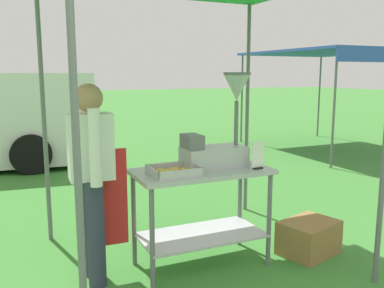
# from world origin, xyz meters

# --- Properties ---
(ground_plane) EXTENTS (70.00, 70.00, 0.00)m
(ground_plane) POSITION_xyz_m (0.00, 6.00, 0.00)
(ground_plane) COLOR #3D7F33
(donut_cart) EXTENTS (1.18, 0.60, 0.87)m
(donut_cart) POSITION_xyz_m (0.17, 1.27, 0.64)
(donut_cart) COLOR #B7B7BC
(donut_cart) RESTS_ON ground
(donut_tray) EXTENTS (0.39, 0.32, 0.07)m
(donut_tray) POSITION_xyz_m (-0.12, 1.18, 0.89)
(donut_tray) COLOR #B7B7BC
(donut_tray) RESTS_ON donut_cart
(donut_fryer) EXTENTS (0.62, 0.28, 0.82)m
(donut_fryer) POSITION_xyz_m (0.36, 1.31, 1.15)
(donut_fryer) COLOR #B7B7BC
(donut_fryer) RESTS_ON donut_cart
(menu_sign) EXTENTS (0.13, 0.05, 0.24)m
(menu_sign) POSITION_xyz_m (0.62, 1.09, 0.97)
(menu_sign) COLOR black
(menu_sign) RESTS_ON donut_cart
(vendor) EXTENTS (0.45, 0.53, 1.61)m
(vendor) POSITION_xyz_m (-0.74, 1.37, 0.90)
(vendor) COLOR #2D3347
(vendor) RESTS_ON ground
(supply_crate) EXTENTS (0.62, 0.53, 0.31)m
(supply_crate) POSITION_xyz_m (1.20, 1.07, 0.16)
(supply_crate) COLOR olive
(supply_crate) RESTS_ON ground
(neighbour_tent) EXTENTS (2.60, 3.36, 2.17)m
(neighbour_tent) POSITION_xyz_m (5.17, 5.32, 2.10)
(neighbour_tent) COLOR slate
(neighbour_tent) RESTS_ON ground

